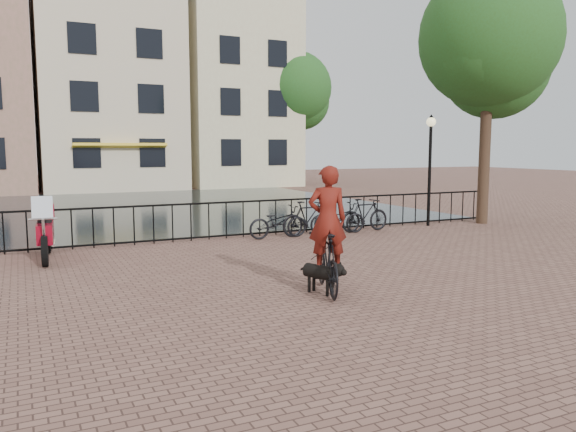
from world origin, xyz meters
name	(u,v)px	position (x,y,z in m)	size (l,w,h in m)	color
ground	(377,320)	(0.00, 0.00, 0.00)	(100.00, 100.00, 0.00)	brown
canal_water	(142,207)	(0.00, 17.30, 0.00)	(20.00, 20.00, 0.00)	black
railing	(209,221)	(0.00, 8.00, 0.50)	(20.00, 0.05, 1.02)	black
canal_house_mid	(106,92)	(0.50, 30.00, 5.90)	(8.00, 9.50, 11.80)	beige
canal_house_right	(229,86)	(8.50, 30.00, 6.65)	(7.00, 9.00, 13.30)	beige
tree_near_right	(489,38)	(9.20, 7.30, 5.97)	(4.48, 4.48, 8.24)	black
tree_far_right	(295,88)	(12.00, 27.00, 6.35)	(4.76, 4.76, 8.76)	black
lamp_post	(430,151)	(7.20, 7.60, 2.38)	(0.30, 0.30, 3.45)	black
cyclist	(327,237)	(0.14, 1.71, 0.97)	(1.10, 1.95, 2.57)	black
dog	(321,276)	(-0.01, 1.69, 0.30)	(0.61, 0.92, 0.59)	black
motorcycle	(45,226)	(-4.13, 6.93, 0.77)	(0.67, 2.18, 1.53)	maroon
parked_bike_0	(278,222)	(1.80, 7.40, 0.45)	(0.60, 1.72, 0.90)	black
parked_bike_1	(309,218)	(2.75, 7.40, 0.50)	(0.47, 1.66, 1.00)	black
parked_bike_2	(337,218)	(3.70, 7.40, 0.45)	(0.60, 1.72, 0.90)	black
parked_bike_3	(365,215)	(4.65, 7.40, 0.50)	(0.47, 1.66, 1.00)	black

